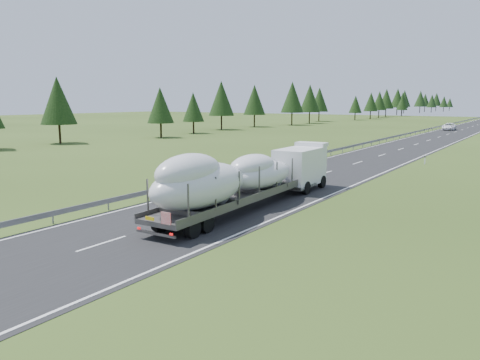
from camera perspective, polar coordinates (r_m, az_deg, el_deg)
The scene contains 6 objects.
ground at distance 30.24m, azimuth -3.32°, elevation -3.52°, with size 400.00×400.00×0.00m, color #304617.
road_surface at distance 124.97m, azimuth 25.51°, elevation 5.57°, with size 10.00×400.00×0.02m, color black.
guardrail at distance 125.74m, azimuth 23.13°, elevation 6.03°, with size 0.10×400.00×0.76m.
tree_line_left at distance 180.07m, azimuth 13.48°, elevation 9.50°, with size 15.97×353.97×12.61m.
boat_truck at distance 29.58m, azimuth 0.47°, elevation 0.47°, with size 3.34×19.20×4.13m.
distant_van at distance 121.28m, azimuth 24.13°, elevation 5.96°, with size 2.75×5.96×1.66m, color white.
Camera 1 is at (17.72, -23.52, 6.89)m, focal length 35.00 mm.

